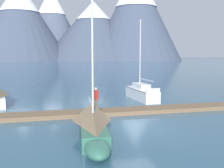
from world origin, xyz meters
The scene contains 9 objects.
ground_plane centered at (0.00, 0.00, 0.00)m, with size 700.00×700.00×0.00m, color #335B75.
mountain_central_massif centered at (-23.85, 182.09, 28.33)m, with size 68.90×68.90×54.72m.
mountain_shoulder_ridge centered at (-1.80, 202.90, 29.80)m, with size 56.35×56.35×57.61m.
mountain_east_summit centered at (29.33, 186.49, 22.82)m, with size 81.54×81.54×44.67m.
mountain_rear_spur centered at (59.49, 174.91, 36.06)m, with size 69.18×69.18×68.96m.
dock centered at (0.00, 4.00, 0.15)m, with size 26.16×2.03×0.30m.
sailboat_second_berth centered at (-2.77, -0.95, 0.81)m, with size 1.97×7.06×7.91m.
sailboat_mid_dock_port centered at (3.77, 9.75, 0.66)m, with size 1.78×6.22×7.76m.
person_on_dock centered at (-1.67, 4.18, 1.26)m, with size 0.34×0.56×1.69m.
Camera 1 is at (-4.97, -14.41, 4.40)m, focal length 41.60 mm.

